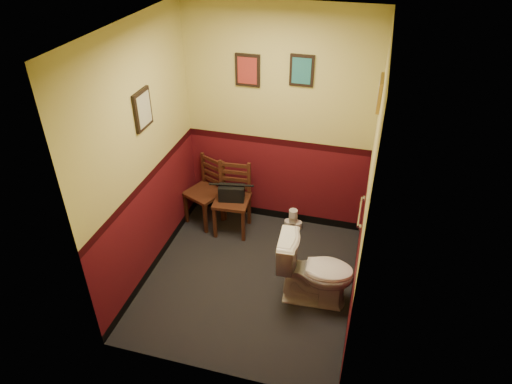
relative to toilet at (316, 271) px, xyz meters
The scene contains 17 objects.
floor 0.82m from the toilet, behind, with size 2.20×2.40×0.00m, color black.
ceiling 2.43m from the toilet, behind, with size 2.20×2.40×0.00m, color silver.
wall_back 1.77m from the toilet, 119.12° to the left, with size 2.20×2.70×0.00m, color #520E16.
wall_front 1.64m from the toilet, 123.03° to the right, with size 2.20×2.70×0.00m, color #520E16.
wall_left 2.06m from the toilet, behind, with size 2.40×2.70×0.00m, color #520E16.
wall_right 1.04m from the toilet, 13.70° to the left, with size 2.40×2.70×0.00m, color #520E16.
grab_bar 0.75m from the toilet, 44.44° to the left, with size 0.05×0.56×0.06m.
framed_print_back_a 2.28m from the toilet, 130.07° to the left, with size 0.28×0.04×0.36m.
framed_print_back_b 2.11m from the toilet, 110.28° to the left, with size 0.26×0.04×0.34m.
framed_print_left 2.33m from the toilet, behind, with size 0.04×0.30×0.38m.
framed_print_right 1.84m from the toilet, 62.57° to the left, with size 0.04×0.34×0.28m.
toilet is the anchor object (origin of this frame).
toilet_brush 0.36m from the toilet, 22.81° to the left, with size 0.13×0.13×0.46m.
chair_left 1.86m from the toilet, 146.74° to the left, with size 0.53×0.53×0.87m.
chair_right 1.50m from the toilet, 141.68° to the left, with size 0.44×0.44×0.89m.
handbag 1.48m from the toilet, 142.82° to the left, with size 0.33×0.20×0.22m.
tp_stack 1.24m from the toilet, 111.71° to the left, with size 0.22×0.14×0.29m.
Camera 1 is at (1.03, -3.53, 3.58)m, focal length 32.00 mm.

